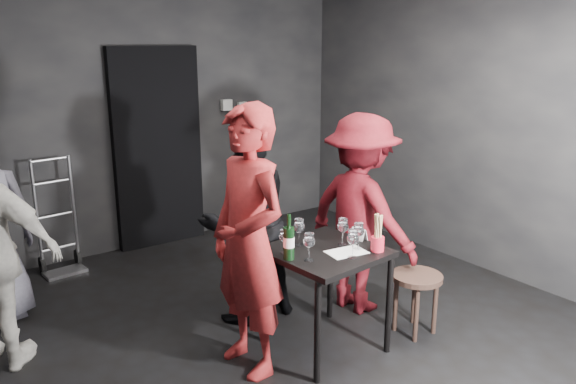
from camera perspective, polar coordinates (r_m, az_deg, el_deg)
floor at (r=4.41m, az=0.60°, el=-14.07°), size 4.50×5.00×0.02m
wall_back at (r=6.10m, az=-13.48°, el=7.19°), size 4.50×0.04×2.70m
wall_right at (r=5.55m, az=19.86°, el=5.94°), size 0.04×5.00×2.70m
doorway at (r=6.09m, az=-13.09°, el=4.34°), size 0.95×0.10×2.10m
wallbox_upper at (r=6.41m, az=-6.26°, el=8.78°), size 0.12×0.06×0.12m
wallbox_lower at (r=6.52m, az=-4.70°, el=8.48°), size 0.10×0.06×0.14m
hand_truck at (r=5.82m, az=-22.09°, el=-5.53°), size 0.37×0.32×1.11m
tasting_table at (r=3.96m, az=3.81°, el=-7.17°), size 0.72×0.72×0.75m
stool at (r=4.36m, az=12.92°, el=-9.21°), size 0.38×0.38×0.47m
server_red at (r=3.58m, az=-4.09°, el=-2.47°), size 0.55×0.81×2.14m
woman_black at (r=4.34m, az=-4.29°, el=-2.31°), size 0.83×0.46×1.71m
man_maroon at (r=4.52m, az=7.42°, el=-1.49°), size 0.66×1.18×1.74m
tasting_mat at (r=3.88m, az=5.96°, el=-6.10°), size 0.29×0.21×0.00m
wine_glass_a at (r=3.69m, az=2.15°, el=-5.45°), size 0.09×0.09×0.21m
wine_glass_b at (r=3.82m, az=-0.39°, el=-4.93°), size 0.08×0.08×0.19m
wine_glass_c at (r=3.96m, az=1.13°, el=-3.94°), size 0.11×0.11×0.22m
wine_glass_d at (r=3.76m, az=6.60°, el=-5.12°), size 0.10×0.10×0.22m
wine_glass_e at (r=3.91m, az=7.17°, el=-4.34°), size 0.11×0.11×0.21m
wine_glass_f at (r=3.98m, az=5.58°, el=-3.90°), size 0.10×0.10×0.22m
wine_bottle at (r=3.71m, az=0.09°, el=-5.11°), size 0.07×0.07×0.31m
breadstick_cup at (r=3.90m, az=9.13°, el=-4.16°), size 0.09×0.09×0.28m
reserved_card at (r=4.11m, az=7.08°, el=-4.28°), size 0.09×0.13×0.09m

